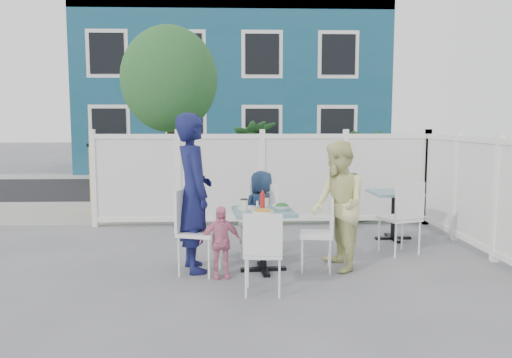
{
  "coord_description": "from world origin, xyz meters",
  "views": [
    {
      "loc": [
        -0.31,
        -6.2,
        1.79
      ],
      "look_at": [
        -0.09,
        0.09,
        1.08
      ],
      "focal_mm": 35.0,
      "sensor_mm": 36.0,
      "label": 1
    }
  ],
  "objects_px": {
    "chair_right": "(323,228)",
    "utility_cabinet": "(111,178)",
    "chair_near": "(263,247)",
    "boy": "(262,212)",
    "toddler": "(220,242)",
    "spare_table": "(394,202)",
    "main_table": "(263,224)",
    "chair_back": "(262,214)",
    "chair_left": "(193,224)",
    "man": "(193,193)",
    "woman": "(338,206)"
  },
  "relations": [
    {
      "from": "spare_table",
      "to": "boy",
      "type": "bearing_deg",
      "value": -160.93
    },
    {
      "from": "chair_right",
      "to": "chair_near",
      "type": "bearing_deg",
      "value": 147.49
    },
    {
      "from": "woman",
      "to": "utility_cabinet",
      "type": "bearing_deg",
      "value": -147.4
    },
    {
      "from": "chair_near",
      "to": "spare_table",
      "type": "bearing_deg",
      "value": 53.57
    },
    {
      "from": "chair_back",
      "to": "man",
      "type": "xyz_separation_m",
      "value": [
        -0.86,
        -0.67,
        0.4
      ]
    },
    {
      "from": "spare_table",
      "to": "chair_back",
      "type": "distance_m",
      "value": 2.23
    },
    {
      "from": "woman",
      "to": "spare_table",
      "type": "bearing_deg",
      "value": 133.61
    },
    {
      "from": "utility_cabinet",
      "to": "chair_left",
      "type": "distance_m",
      "value": 4.8
    },
    {
      "from": "chair_right",
      "to": "chair_back",
      "type": "xyz_separation_m",
      "value": [
        -0.71,
        0.72,
        0.04
      ]
    },
    {
      "from": "chair_left",
      "to": "woman",
      "type": "height_order",
      "value": "woman"
    },
    {
      "from": "woman",
      "to": "toddler",
      "type": "distance_m",
      "value": 1.49
    },
    {
      "from": "boy",
      "to": "main_table",
      "type": "bearing_deg",
      "value": 64.06
    },
    {
      "from": "spare_table",
      "to": "chair_near",
      "type": "height_order",
      "value": "chair_near"
    },
    {
      "from": "boy",
      "to": "toddler",
      "type": "relative_size",
      "value": 1.36
    },
    {
      "from": "utility_cabinet",
      "to": "woman",
      "type": "distance_m",
      "value": 5.73
    },
    {
      "from": "chair_back",
      "to": "man",
      "type": "distance_m",
      "value": 1.16
    },
    {
      "from": "chair_left",
      "to": "boy",
      "type": "height_order",
      "value": "boy"
    },
    {
      "from": "toddler",
      "to": "boy",
      "type": "bearing_deg",
      "value": 54.41
    },
    {
      "from": "spare_table",
      "to": "chair_back",
      "type": "bearing_deg",
      "value": -158.02
    },
    {
      "from": "chair_right",
      "to": "utility_cabinet",
      "type": "bearing_deg",
      "value": 48.69
    },
    {
      "from": "main_table",
      "to": "chair_right",
      "type": "distance_m",
      "value": 0.72
    },
    {
      "from": "spare_table",
      "to": "toddler",
      "type": "height_order",
      "value": "toddler"
    },
    {
      "from": "chair_left",
      "to": "boy",
      "type": "bearing_deg",
      "value": 152.0
    },
    {
      "from": "spare_table",
      "to": "main_table",
      "type": "bearing_deg",
      "value": -142.94
    },
    {
      "from": "chair_near",
      "to": "boy",
      "type": "relative_size",
      "value": 0.77
    },
    {
      "from": "chair_near",
      "to": "man",
      "type": "distance_m",
      "value": 1.31
    },
    {
      "from": "man",
      "to": "boy",
      "type": "bearing_deg",
      "value": -65.71
    },
    {
      "from": "toddler",
      "to": "woman",
      "type": "bearing_deg",
      "value": 0.8
    },
    {
      "from": "chair_left",
      "to": "man",
      "type": "bearing_deg",
      "value": -166.07
    },
    {
      "from": "chair_right",
      "to": "boy",
      "type": "bearing_deg",
      "value": 48.4
    },
    {
      "from": "chair_near",
      "to": "boy",
      "type": "distance_m",
      "value": 1.73
    },
    {
      "from": "chair_back",
      "to": "chair_near",
      "type": "distance_m",
      "value": 1.61
    },
    {
      "from": "chair_near",
      "to": "man",
      "type": "relative_size",
      "value": 0.46
    },
    {
      "from": "chair_near",
      "to": "boy",
      "type": "bearing_deg",
      "value": 92.5
    },
    {
      "from": "spare_table",
      "to": "man",
      "type": "distance_m",
      "value": 3.32
    },
    {
      "from": "main_table",
      "to": "woman",
      "type": "bearing_deg",
      "value": 1.64
    },
    {
      "from": "utility_cabinet",
      "to": "woman",
      "type": "bearing_deg",
      "value": -49.53
    },
    {
      "from": "chair_near",
      "to": "utility_cabinet",
      "type": "bearing_deg",
      "value": 123.62
    },
    {
      "from": "chair_left",
      "to": "chair_near",
      "type": "relative_size",
      "value": 1.14
    },
    {
      "from": "main_table",
      "to": "chair_near",
      "type": "distance_m",
      "value": 0.87
    },
    {
      "from": "chair_left",
      "to": "main_table",
      "type": "bearing_deg",
      "value": 108.43
    },
    {
      "from": "chair_back",
      "to": "woman",
      "type": "height_order",
      "value": "woman"
    },
    {
      "from": "chair_right",
      "to": "man",
      "type": "relative_size",
      "value": 0.47
    },
    {
      "from": "spare_table",
      "to": "chair_right",
      "type": "distance_m",
      "value": 2.07
    },
    {
      "from": "chair_left",
      "to": "spare_table",
      "type": "bearing_deg",
      "value": 134.83
    },
    {
      "from": "woman",
      "to": "toddler",
      "type": "xyz_separation_m",
      "value": [
        -1.42,
        -0.27,
        -0.37
      ]
    },
    {
      "from": "utility_cabinet",
      "to": "woman",
      "type": "relative_size",
      "value": 0.84
    },
    {
      "from": "main_table",
      "to": "chair_back",
      "type": "bearing_deg",
      "value": 88.91
    },
    {
      "from": "chair_right",
      "to": "chair_back",
      "type": "relative_size",
      "value": 0.93
    },
    {
      "from": "chair_near",
      "to": "toddler",
      "type": "distance_m",
      "value": 0.78
    }
  ]
}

